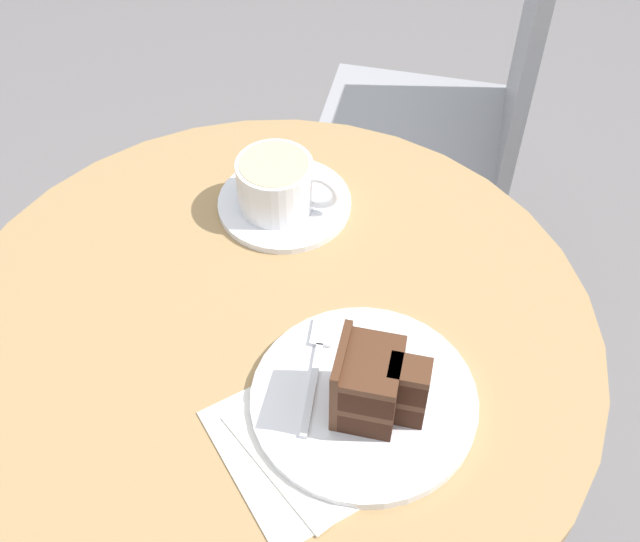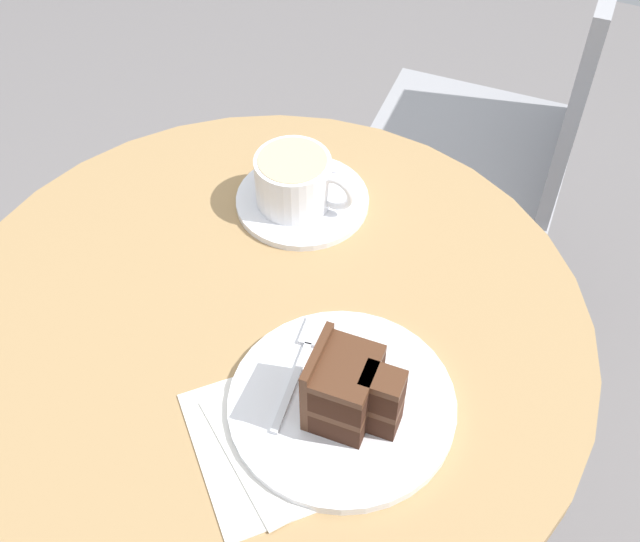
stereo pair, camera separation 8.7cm
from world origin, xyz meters
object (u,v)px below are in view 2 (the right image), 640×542
coffee_cup (295,180)px  cafe_chair (516,127)px  napkin (293,433)px  teaspoon (311,172)px  saucer (302,200)px  cake_slice (348,390)px  fork (302,359)px  cake_plate (342,404)px

coffee_cup → cafe_chair: size_ratio=0.15×
napkin → teaspoon: bearing=111.5°
coffee_cup → napkin: size_ratio=0.52×
saucer → napkin: 0.33m
cake_slice → napkin: size_ratio=0.37×
coffee_cup → cafe_chair: (0.18, 0.57, -0.28)m
coffee_cup → cake_slice: size_ratio=1.39×
cake_slice → fork: cake_slice is taller
teaspoon → cake_plate: 0.34m
fork → napkin: fork is taller
coffee_cup → saucer: bearing=52.2°
coffee_cup → fork: bearing=-63.3°
teaspoon → cake_plate: teaspoon is taller
coffee_cup → fork: size_ratio=0.86×
teaspoon → saucer: bearing=-120.0°
cake_plate → fork: (-0.06, 0.03, 0.01)m
teaspoon → coffee_cup: bearing=-128.0°
teaspoon → fork: fork is taller
saucer → coffee_cup: bearing=-127.8°
cake_plate → fork: 0.06m
cake_plate → napkin: (-0.03, -0.05, -0.00)m
cake_slice → cafe_chair: (0.00, 0.82, -0.29)m
coffee_cup → cafe_chair: cafe_chair is taller
cafe_chair → cake_plate: bearing=-3.3°
cake_slice → teaspoon: bearing=120.0°
cafe_chair → cake_slice: bearing=-2.6°
cake_plate → cake_slice: 0.05m
cake_slice → napkin: bearing=-137.6°
coffee_cup → napkin: 0.32m
coffee_cup → fork: coffee_cup is taller
saucer → cake_slice: size_ratio=1.84×
cake_plate → napkin: bearing=-124.3°
coffee_cup → cake_plate: 0.30m
saucer → napkin: saucer is taller
coffee_cup → cafe_chair: 0.66m
teaspoon → cake_slice: cake_slice is taller
teaspoon → napkin: 0.37m
cake_slice → cafe_chair: 0.87m
cake_slice → napkin: (-0.04, -0.04, -0.05)m
cake_plate → coffee_cup: bearing=124.0°
cake_plate → fork: fork is taller
teaspoon → fork: 0.29m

